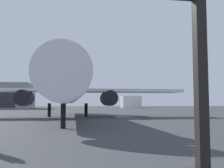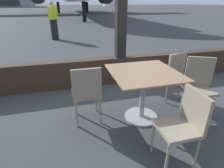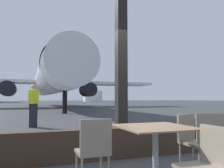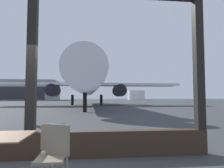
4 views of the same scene
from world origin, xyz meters
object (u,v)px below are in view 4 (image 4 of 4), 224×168
at_px(cafe_chair_aisle_left, 54,151).
at_px(ground_crew_worker, 31,106).
at_px(cafe_chair_aisle_right, 54,146).
at_px(airplane, 87,82).
at_px(distant_hangar, 28,91).
at_px(fuel_storage_tank, 136,95).

bearing_deg(cafe_chair_aisle_left, ground_crew_worker, 107.66).
relative_size(cafe_chair_aisle_right, ground_crew_worker, 0.52).
xyz_separation_m(cafe_chair_aisle_left, airplane, (0.12, 28.29, 3.13)).
xyz_separation_m(ground_crew_worker, distant_hangar, (-22.84, 79.11, 3.21)).
relative_size(cafe_chair_aisle_right, distant_hangar, 0.04).
bearing_deg(distant_hangar, airplane, -66.48).
xyz_separation_m(cafe_chair_aisle_left, ground_crew_worker, (-2.31, 7.26, 0.35)).
xyz_separation_m(airplane, distant_hangar, (-25.27, 58.08, 0.42)).
xyz_separation_m(ground_crew_worker, fuel_storage_tank, (24.72, 83.80, 1.32)).
relative_size(cafe_chair_aisle_left, cafe_chair_aisle_right, 1.04).
bearing_deg(ground_crew_worker, cafe_chair_aisle_left, -72.34).
distance_m(cafe_chair_aisle_right, airplane, 28.08).
distance_m(airplane, distant_hangar, 63.34).
xyz_separation_m(cafe_chair_aisle_left, distant_hangar, (-25.16, 86.37, 3.56)).
bearing_deg(fuel_storage_tank, cafe_chair_aisle_right, -103.92).
height_order(cafe_chair_aisle_right, ground_crew_worker, ground_crew_worker).
relative_size(airplane, fuel_storage_tank, 4.12).
xyz_separation_m(cafe_chair_aisle_left, fuel_storage_tank, (22.41, 91.06, 1.68)).
distance_m(cafe_chair_aisle_right, fuel_storage_tank, 93.44).
bearing_deg(fuel_storage_tank, airplane, -109.55).
relative_size(airplane, distant_hangar, 1.35).
bearing_deg(airplane, cafe_chair_aisle_left, -90.24).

